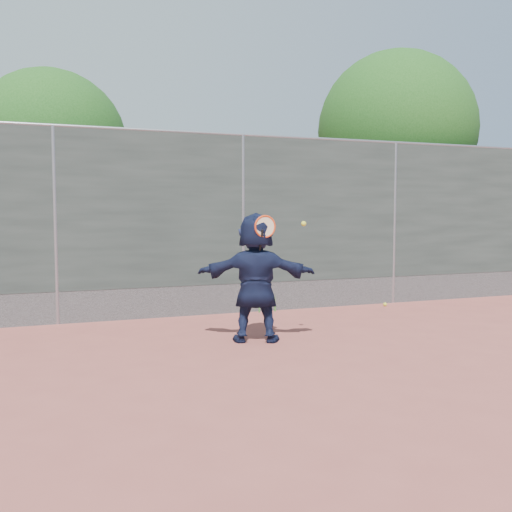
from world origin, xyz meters
name	(u,v)px	position (x,y,z in m)	size (l,w,h in m)	color
ground	(344,362)	(0.00, 0.00, 0.00)	(80.00, 80.00, 0.00)	#9E4C42
player	(256,277)	(-0.56, 1.36, 0.85)	(1.58, 0.50, 1.70)	#151C3A
ball_ground	(385,304)	(2.63, 3.20, 0.03)	(0.07, 0.07, 0.07)	yellow
fence	(243,220)	(0.00, 3.50, 1.58)	(20.00, 0.06, 3.03)	#38423D
swing_action	(269,228)	(-0.45, 1.17, 1.51)	(0.75, 0.13, 0.51)	red
tree_right	(402,135)	(4.68, 5.75, 3.49)	(3.78, 3.60, 5.39)	#382314
tree_left	(59,151)	(-2.85, 6.55, 2.94)	(3.15, 3.00, 4.53)	#382314
weed_clump	(262,305)	(0.29, 3.38, 0.13)	(0.68, 0.07, 0.30)	#387226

